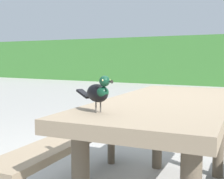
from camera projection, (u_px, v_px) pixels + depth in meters
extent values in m
cube|color=#84725B|center=(169.00, 104.00, 2.01)|extent=(0.91, 1.86, 0.07)
cylinder|color=brown|center=(157.00, 132.00, 2.79)|extent=(0.09, 0.09, 0.67)
cylinder|color=brown|center=(219.00, 138.00, 2.58)|extent=(0.09, 0.09, 0.67)
cube|color=#84725B|center=(77.00, 136.00, 2.32)|extent=(0.42, 1.73, 0.05)
cylinder|color=brown|center=(111.00, 143.00, 2.93)|extent=(0.07, 0.07, 0.39)
ellipsoid|color=black|center=(97.00, 93.00, 1.51)|extent=(0.17, 0.12, 0.09)
ellipsoid|color=#0F3823|center=(102.00, 93.00, 1.47)|extent=(0.09, 0.08, 0.06)
sphere|color=#0F3823|center=(105.00, 81.00, 1.45)|extent=(0.05, 0.05, 0.05)
sphere|color=#EAE08C|center=(109.00, 80.00, 1.46)|extent=(0.01, 0.01, 0.01)
sphere|color=#EAE08C|center=(103.00, 80.00, 1.43)|extent=(0.01, 0.01, 0.01)
cone|color=black|center=(110.00, 82.00, 1.42)|extent=(0.03, 0.03, 0.02)
cube|color=black|center=(84.00, 94.00, 1.60)|extent=(0.11, 0.07, 0.04)
cylinder|color=#47423D|center=(101.00, 107.00, 1.52)|extent=(0.01, 0.01, 0.05)
cylinder|color=#47423D|center=(96.00, 107.00, 1.50)|extent=(0.01, 0.01, 0.05)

